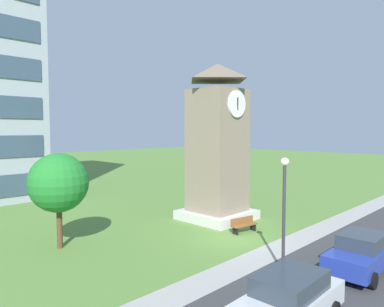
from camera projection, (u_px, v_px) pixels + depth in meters
name	position (u px, v px, depth m)	size (l,w,h in m)	color
ground_plane	(232.00, 239.00, 20.09)	(160.00, 160.00, 0.00)	#567F38
street_asphalt	(365.00, 275.00, 15.14)	(120.00, 7.20, 0.01)	#38383A
kerb_strip	(274.00, 250.00, 18.21)	(120.00, 1.60, 0.01)	#9E9E99
clock_tower	(217.00, 150.00, 24.34)	(4.28, 4.28, 10.61)	gray
park_bench	(244.00, 225.00, 21.41)	(1.86, 0.80, 0.88)	brown
street_lamp	(284.00, 200.00, 15.22)	(0.36, 0.36, 4.99)	#333338
tree_near_tower	(58.00, 183.00, 18.35)	(3.06, 3.06, 4.97)	#513823
parked_car_silver	(287.00, 301.00, 11.05)	(4.68, 2.10, 1.69)	silver
parked_car_blue	(361.00, 253.00, 15.32)	(4.11, 2.06, 1.69)	#23389E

